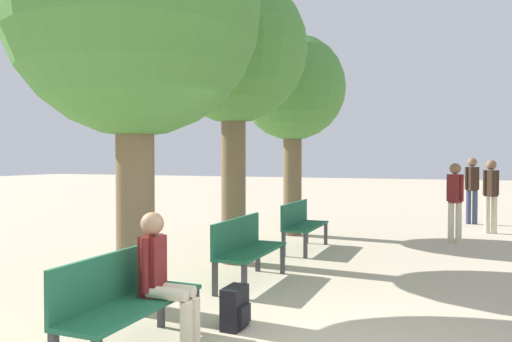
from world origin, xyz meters
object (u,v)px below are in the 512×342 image
bench_row_0 (125,295)px  backpack (235,308)px  bench_row_2 (301,222)px  pedestrian_far (491,191)px  tree_row_1 (233,53)px  tree_row_2 (293,90)px  pedestrian_mid (455,197)px  tree_row_0 (134,13)px  bench_row_1 (245,245)px  person_seated (163,275)px  pedestrian_near (472,186)px

bench_row_0 → backpack: 1.22m
bench_row_0 → bench_row_2: (0.00, 5.48, 0.00)m
bench_row_2 → pedestrian_far: size_ratio=0.92×
tree_row_1 → backpack: tree_row_1 is taller
bench_row_2 → tree_row_2: size_ratio=0.35×
pedestrian_mid → pedestrian_far: 1.88m
pedestrian_far → tree_row_1: bearing=-129.2°
tree_row_0 → tree_row_2: tree_row_0 is taller
pedestrian_mid → pedestrian_far: pedestrian_far is taller
bench_row_1 → backpack: (0.62, -1.74, -0.32)m
bench_row_1 → bench_row_2: (0.00, 2.74, 0.00)m
backpack → pedestrian_far: pedestrian_far is taller
person_seated → bench_row_1: bearing=95.4°
bench_row_0 → tree_row_0: bearing=121.5°
tree_row_0 → pedestrian_mid: (3.45, 6.23, -2.47)m
bench_row_0 → tree_row_2: (-0.72, 7.20, 2.76)m
person_seated → pedestrian_far: size_ratio=0.73×
bench_row_0 → tree_row_1: (-0.72, 3.93, 2.96)m
tree_row_2 → bench_row_1: bearing=-80.8°
bench_row_1 → tree_row_1: tree_row_1 is taller
bench_row_1 → person_seated: (0.23, -2.49, 0.14)m
bench_row_0 → pedestrian_near: bearing=73.6°
tree_row_1 → bench_row_0: bearing=-79.6°
bench_row_1 → pedestrian_far: size_ratio=0.92×
bench_row_2 → tree_row_2: 3.33m
tree_row_1 → pedestrian_near: (3.87, 6.79, -2.49)m
bench_row_1 → pedestrian_near: (3.15, 7.99, 0.48)m
tree_row_1 → pedestrian_far: 7.14m
pedestrian_near → pedestrian_mid: 3.35m
pedestrian_near → pedestrian_mid: bearing=-97.2°
tree_row_0 → pedestrian_far: (4.22, 7.94, -2.43)m
pedestrian_far → pedestrian_near: bearing=102.4°
backpack → tree_row_1: bearing=114.6°
tree_row_0 → pedestrian_mid: bearing=61.0°
tree_row_0 → backpack: bearing=-7.6°
bench_row_2 → backpack: (0.62, -4.48, -0.32)m
bench_row_1 → pedestrian_mid: (2.73, 4.66, 0.41)m
backpack → pedestrian_far: bearing=70.5°
tree_row_0 → tree_row_2: bearing=90.0°
backpack → person_seated: bearing=-117.4°
backpack → pedestrian_far: 8.65m
bench_row_0 → backpack: bench_row_0 is taller
tree_row_1 → tree_row_2: bearing=90.0°
bench_row_0 → pedestrian_far: size_ratio=0.92×
tree_row_0 → bench_row_2: bearing=80.5°
person_seated → pedestrian_mid: bearing=70.8°
pedestrian_mid → tree_row_2: bearing=-176.7°
bench_row_1 → pedestrian_near: 8.60m
tree_row_1 → pedestrian_mid: size_ratio=2.91×
pedestrian_mid → pedestrian_near: bearing=82.8°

